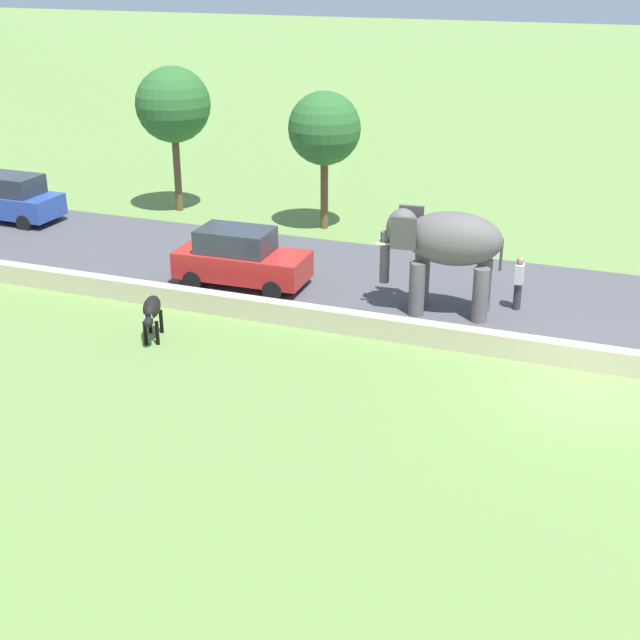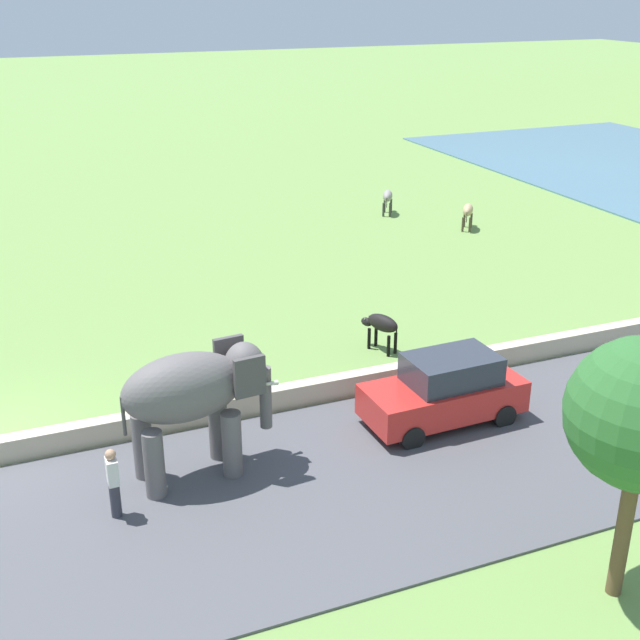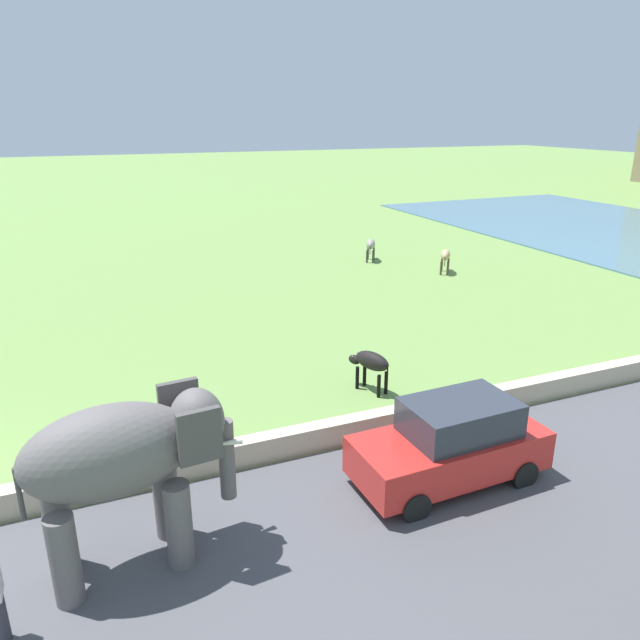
# 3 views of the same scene
# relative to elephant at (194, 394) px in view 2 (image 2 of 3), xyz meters

# --- Properties ---
(barrier_wall) EXTENTS (0.40, 110.00, 0.61)m
(barrier_wall) POSITION_rel_elephant_xyz_m (-2.20, 13.70, -1.73)
(barrier_wall) COLOR beige
(barrier_wall) RESTS_ON ground
(elephant) EXTENTS (1.64, 3.53, 2.99)m
(elephant) POSITION_rel_elephant_xyz_m (0.00, 0.00, 0.00)
(elephant) COLOR #605B5B
(elephant) RESTS_ON ground
(person_beside_elephant) EXTENTS (0.36, 0.22, 1.63)m
(person_beside_elephant) POSITION_rel_elephant_xyz_m (0.94, -1.97, -1.16)
(person_beside_elephant) COLOR #33333D
(person_beside_elephant) RESTS_ON ground
(car_red) EXTENTS (1.88, 4.04, 1.80)m
(car_red) POSITION_rel_elephant_xyz_m (0.02, 6.26, -1.14)
(car_red) COLOR red
(car_red) RESTS_ON ground
(cow_black) EXTENTS (1.41, 0.84, 1.15)m
(cow_black) POSITION_rel_elephant_xyz_m (-4.44, 6.71, -1.20)
(cow_black) COLOR black
(cow_black) RESTS_ON ground
(cow_grey) EXTENTS (1.36, 0.99, 1.15)m
(cow_grey) POSITION_rel_elephant_xyz_m (-18.16, 13.80, -1.20)
(cow_grey) COLOR gray
(cow_grey) RESTS_ON ground
(cow_tan) EXTENTS (1.32, 1.09, 1.15)m
(cow_tan) POSITION_rel_elephant_xyz_m (-14.57, 15.94, -1.20)
(cow_tan) COLOR tan
(cow_tan) RESTS_ON ground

